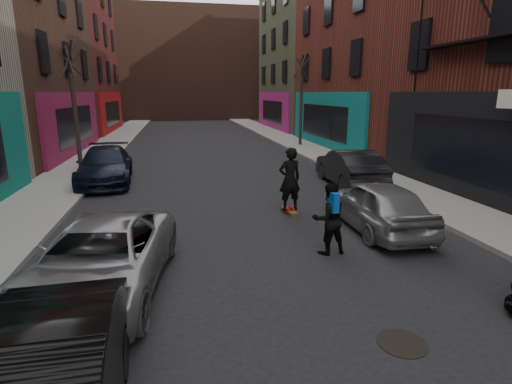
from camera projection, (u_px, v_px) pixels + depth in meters
name	position (u px, v px, depth m)	size (l,w,h in m)	color
sidewalk_left	(116.00, 139.00, 29.83)	(2.50, 84.00, 0.13)	gray
sidewalk_right	(278.00, 136.00, 32.17)	(2.50, 84.00, 0.13)	gray
building_far	(187.00, 66.00, 54.07)	(40.00, 10.00, 14.00)	#47281E
tree_left_far	(73.00, 95.00, 17.61)	(2.00, 2.00, 6.50)	black
tree_right_far	(301.00, 92.00, 25.62)	(2.00, 2.00, 6.80)	black
parked_left_far	(100.00, 260.00, 6.95)	(2.11, 4.57, 1.27)	gray
parked_left_end	(105.00, 165.00, 15.65)	(1.94, 4.77, 1.39)	black
parked_right_far	(378.00, 205.00, 10.25)	(1.56, 3.88, 1.32)	gray
parked_right_end	(350.00, 168.00, 15.14)	(1.48, 4.25, 1.40)	black
skateboard	(289.00, 212.00, 11.79)	(0.22, 0.80, 0.10)	brown
skateboarder	(290.00, 179.00, 11.55)	(0.68, 0.44, 1.85)	black
pedestrian	(329.00, 218.00, 8.69)	(0.83, 0.68, 1.59)	black
manhole	(402.00, 343.00, 5.67)	(0.70, 0.70, 0.01)	black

